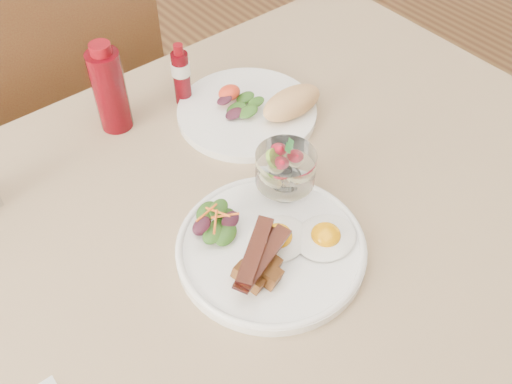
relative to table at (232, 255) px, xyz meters
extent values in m
cylinder|color=brown|center=(0.59, 0.36, -0.31)|extent=(0.06, 0.06, 0.71)
cube|color=brown|center=(0.00, 0.00, 0.07)|extent=(1.30, 0.85, 0.04)
cube|color=tan|center=(0.00, 0.00, 0.09)|extent=(1.33, 0.88, 0.00)
cylinder|color=brown|center=(-0.18, 0.57, -0.44)|extent=(0.04, 0.04, 0.45)
cylinder|color=brown|center=(0.18, 0.57, -0.44)|extent=(0.04, 0.04, 0.45)
cylinder|color=brown|center=(0.18, 0.93, -0.44)|extent=(0.04, 0.04, 0.45)
cube|color=brown|center=(0.00, 0.75, -0.20)|extent=(0.42, 0.42, 0.03)
cube|color=brown|center=(0.00, 0.55, 0.04)|extent=(0.42, 0.03, 0.46)
cylinder|color=white|center=(0.01, -0.08, 0.10)|extent=(0.28, 0.28, 0.02)
ellipsoid|color=white|center=(0.08, -0.13, 0.11)|extent=(0.10, 0.09, 0.01)
ellipsoid|color=#FB9805|center=(0.08, -0.13, 0.12)|extent=(0.04, 0.04, 0.03)
ellipsoid|color=white|center=(0.02, -0.08, 0.11)|extent=(0.10, 0.09, 0.01)
ellipsoid|color=#FB9805|center=(0.02, -0.08, 0.12)|extent=(0.04, 0.04, 0.03)
cube|color=brown|center=(-0.04, -0.10, 0.12)|extent=(0.02, 0.02, 0.02)
cube|color=brown|center=(-0.02, -0.12, 0.12)|extent=(0.03, 0.03, 0.02)
cube|color=brown|center=(-0.05, -0.13, 0.12)|extent=(0.02, 0.02, 0.02)
cube|color=brown|center=(-0.01, -0.10, 0.12)|extent=(0.02, 0.02, 0.02)
cube|color=brown|center=(-0.03, -0.13, 0.12)|extent=(0.03, 0.03, 0.02)
cube|color=brown|center=(-0.06, -0.10, 0.12)|extent=(0.02, 0.02, 0.02)
cube|color=brown|center=(-0.03, -0.11, 0.13)|extent=(0.02, 0.02, 0.02)
cube|color=#4F1E0D|center=(-0.03, -0.11, 0.14)|extent=(0.11, 0.07, 0.01)
cube|color=#4F1E0D|center=(-0.03, -0.12, 0.14)|extent=(0.11, 0.06, 0.01)
cube|color=#4F1E0D|center=(-0.03, -0.10, 0.15)|extent=(0.10, 0.08, 0.01)
ellipsoid|color=#1C4512|center=(-0.04, -0.02, 0.11)|extent=(0.05, 0.04, 0.01)
ellipsoid|color=#1C4512|center=(-0.02, -0.01, 0.11)|extent=(0.04, 0.03, 0.01)
ellipsoid|color=#35111E|center=(-0.05, 0.00, 0.12)|extent=(0.04, 0.03, 0.01)
ellipsoid|color=#1C4512|center=(-0.04, -0.04, 0.12)|extent=(0.05, 0.04, 0.01)
ellipsoid|color=#1C4512|center=(-0.05, -0.03, 0.12)|extent=(0.04, 0.03, 0.01)
ellipsoid|color=#35111E|center=(-0.02, -0.02, 0.13)|extent=(0.04, 0.03, 0.01)
ellipsoid|color=#1C4512|center=(-0.04, 0.01, 0.13)|extent=(0.04, 0.03, 0.01)
ellipsoid|color=#1C4512|center=(-0.02, 0.00, 0.13)|extent=(0.04, 0.03, 0.01)
ellipsoid|color=#35111E|center=(-0.06, -0.01, 0.14)|extent=(0.03, 0.03, 0.01)
cylinder|color=orange|center=(-0.03, -0.01, 0.14)|extent=(0.02, 0.04, 0.01)
cylinder|color=orange|center=(-0.04, 0.00, 0.14)|extent=(0.04, 0.01, 0.01)
cylinder|color=orange|center=(-0.03, -0.02, 0.14)|extent=(0.04, 0.02, 0.01)
cylinder|color=orange|center=(-0.04, -0.03, 0.14)|extent=(0.03, 0.03, 0.01)
cylinder|color=white|center=(0.10, -0.02, 0.11)|extent=(0.05, 0.05, 0.01)
cylinder|color=white|center=(0.10, -0.02, 0.12)|extent=(0.02, 0.02, 0.02)
cylinder|color=white|center=(0.10, -0.02, 0.16)|extent=(0.09, 0.09, 0.05)
cylinder|color=#FFF0B4|center=(0.08, -0.01, 0.15)|extent=(0.03, 0.03, 0.01)
cylinder|color=#FFF0B4|center=(0.11, -0.02, 0.15)|extent=(0.03, 0.03, 0.01)
cylinder|color=#FFF0B4|center=(0.09, 0.00, 0.16)|extent=(0.03, 0.03, 0.01)
cylinder|color=#8FC33B|center=(0.08, -0.01, 0.17)|extent=(0.04, 0.04, 0.01)
cone|color=red|center=(0.11, -0.02, 0.18)|extent=(0.03, 0.03, 0.03)
cone|color=red|center=(0.08, -0.02, 0.18)|extent=(0.03, 0.03, 0.03)
cone|color=red|center=(0.10, 0.00, 0.18)|extent=(0.03, 0.03, 0.03)
ellipsoid|color=#31893B|center=(0.10, -0.02, 0.20)|extent=(0.02, 0.01, 0.00)
ellipsoid|color=#31893B|center=(0.11, -0.01, 0.20)|extent=(0.02, 0.01, 0.00)
cylinder|color=white|center=(0.18, 0.18, 0.10)|extent=(0.26, 0.26, 0.02)
ellipsoid|color=#1C4512|center=(0.16, 0.19, 0.11)|extent=(0.05, 0.04, 0.01)
ellipsoid|color=#1C4512|center=(0.19, 0.20, 0.11)|extent=(0.04, 0.04, 0.01)
ellipsoid|color=#35111E|center=(0.14, 0.18, 0.11)|extent=(0.04, 0.03, 0.01)
ellipsoid|color=#1C4512|center=(0.16, 0.16, 0.12)|extent=(0.04, 0.04, 0.01)
ellipsoid|color=#1C4512|center=(0.19, 0.17, 0.12)|extent=(0.04, 0.03, 0.01)
ellipsoid|color=#35111E|center=(0.15, 0.21, 0.12)|extent=(0.03, 0.03, 0.01)
ellipsoid|color=red|center=(0.17, 0.22, 0.12)|extent=(0.04, 0.03, 0.03)
ellipsoid|color=tan|center=(0.23, 0.12, 0.13)|extent=(0.14, 0.10, 0.05)
cylinder|color=#4F040B|center=(-0.02, 0.31, 0.16)|extent=(0.07, 0.07, 0.15)
cylinder|color=maroon|center=(-0.02, 0.31, 0.25)|extent=(0.05, 0.05, 0.02)
cylinder|color=#4F040B|center=(0.11, 0.29, 0.14)|extent=(0.04, 0.04, 0.11)
cylinder|color=white|center=(0.11, 0.29, 0.16)|extent=(0.05, 0.05, 0.02)
cylinder|color=maroon|center=(0.11, 0.29, 0.20)|extent=(0.02, 0.02, 0.02)
camera|label=1|loc=(-0.32, -0.46, 0.77)|focal=40.00mm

